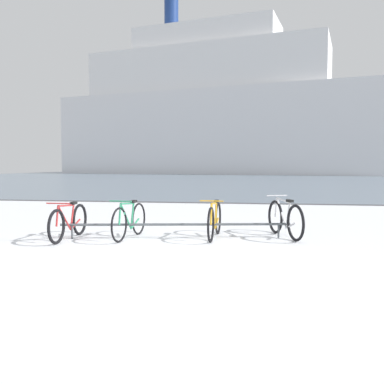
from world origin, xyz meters
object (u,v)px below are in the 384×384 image
Objects in this scene: bicycle_2 at (215,220)px; bicycle_3 at (285,219)px; bicycle_0 at (69,222)px; ferry_ship at (212,113)px; bicycle_1 at (129,220)px.

bicycle_2 is 1.45m from bicycle_3.
bicycle_3 reaches higher than bicycle_2.
bicycle_0 is 0.03× the size of ferry_ship.
bicycle_0 is 1.06× the size of bicycle_3.
ferry_ship is (-3.75, 61.75, 9.58)m from bicycle_0.
bicycle_3 is (1.41, 0.34, 0.01)m from bicycle_2.
bicycle_0 is at bearing -167.83° from bicycle_3.
ferry_ship is at bearing 97.50° from bicycle_3.
bicycle_2 is 1.04× the size of bicycle_3.
bicycle_0 is 1.02× the size of bicycle_2.
bicycle_1 is 1.01× the size of bicycle_3.
bicycle_0 is 62.60m from ferry_ship.
bicycle_0 is at bearing -168.46° from bicycle_2.
bicycle_1 reaches higher than bicycle_0.
bicycle_2 reaches higher than bicycle_1.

